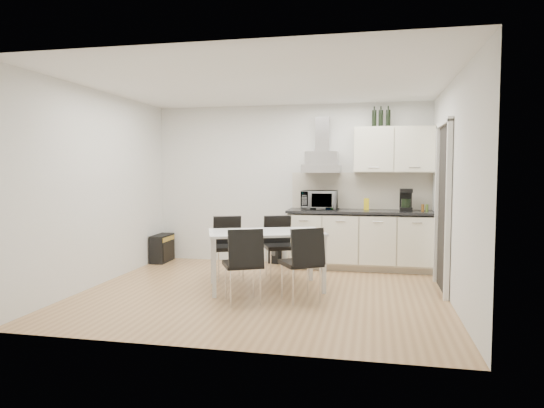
# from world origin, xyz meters

# --- Properties ---
(ground) EXTENTS (4.50, 4.50, 0.00)m
(ground) POSITION_xyz_m (0.00, 0.00, 0.00)
(ground) COLOR tan
(ground) RESTS_ON ground
(wall_back) EXTENTS (4.50, 0.10, 2.60)m
(wall_back) POSITION_xyz_m (0.00, 2.00, 1.30)
(wall_back) COLOR silver
(wall_back) RESTS_ON ground
(wall_front) EXTENTS (4.50, 0.10, 2.60)m
(wall_front) POSITION_xyz_m (0.00, -2.00, 1.30)
(wall_front) COLOR silver
(wall_front) RESTS_ON ground
(wall_left) EXTENTS (0.10, 4.00, 2.60)m
(wall_left) POSITION_xyz_m (-2.25, 0.00, 1.30)
(wall_left) COLOR silver
(wall_left) RESTS_ON ground
(wall_right) EXTENTS (0.10, 4.00, 2.60)m
(wall_right) POSITION_xyz_m (2.25, 0.00, 1.30)
(wall_right) COLOR silver
(wall_right) RESTS_ON ground
(ceiling) EXTENTS (4.50, 4.50, 0.00)m
(ceiling) POSITION_xyz_m (0.00, 0.00, 2.60)
(ceiling) COLOR white
(ceiling) RESTS_ON wall_back
(doorway) EXTENTS (0.08, 1.04, 2.10)m
(doorway) POSITION_xyz_m (2.21, 0.55, 1.05)
(doorway) COLOR white
(doorway) RESTS_ON ground
(kitchenette) EXTENTS (2.22, 0.64, 2.52)m
(kitchenette) POSITION_xyz_m (1.18, 1.73, 0.83)
(kitchenette) COLOR beige
(kitchenette) RESTS_ON ground
(dining_table) EXTENTS (1.66, 1.28, 0.75)m
(dining_table) POSITION_xyz_m (0.00, 0.19, 0.67)
(dining_table) COLOR white
(dining_table) RESTS_ON ground
(chair_far_left) EXTENTS (0.61, 0.64, 0.88)m
(chair_far_left) POSITION_xyz_m (-0.63, 0.61, 0.44)
(chair_far_left) COLOR black
(chair_far_left) RESTS_ON ground
(chair_far_right) EXTENTS (0.60, 0.63, 0.88)m
(chair_far_right) POSITION_xyz_m (0.06, 0.84, 0.44)
(chair_far_right) COLOR black
(chair_far_right) RESTS_ON ground
(chair_near_left) EXTENTS (0.62, 0.64, 0.88)m
(chair_near_left) POSITION_xyz_m (-0.12, -0.52, 0.44)
(chair_near_left) COLOR black
(chair_near_left) RESTS_ON ground
(chair_near_right) EXTENTS (0.64, 0.66, 0.88)m
(chair_near_right) POSITION_xyz_m (0.53, -0.31, 0.44)
(chair_near_right) COLOR black
(chair_near_right) RESTS_ON ground
(guitar_amp) EXTENTS (0.25, 0.55, 0.46)m
(guitar_amp) POSITION_xyz_m (-2.12, 1.65, 0.23)
(guitar_amp) COLOR black
(guitar_amp) RESTS_ON ground
(floor_speaker) EXTENTS (0.21, 0.19, 0.30)m
(floor_speaker) POSITION_xyz_m (-0.23, 1.90, 0.15)
(floor_speaker) COLOR black
(floor_speaker) RESTS_ON ground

